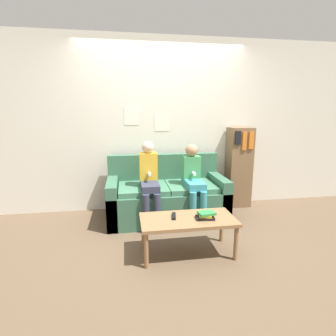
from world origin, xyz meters
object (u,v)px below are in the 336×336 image
(couch, at_px, (166,197))
(person_left, at_px, (149,179))
(coffee_table, at_px, (188,222))
(person_right, at_px, (193,179))
(tv_remote, at_px, (174,216))
(bookshelf, at_px, (239,167))

(couch, xyz_separation_m, person_left, (-0.26, -0.20, 0.33))
(coffee_table, xyz_separation_m, person_right, (0.27, 0.83, 0.25))
(person_left, height_order, person_right, person_left)
(person_right, bearing_deg, couch, 149.67)
(person_left, height_order, tv_remote, person_left)
(couch, bearing_deg, person_right, -30.33)
(person_left, distance_m, person_right, 0.60)
(person_left, distance_m, bookshelf, 1.57)
(couch, xyz_separation_m, bookshelf, (1.22, 0.31, 0.34))
(person_left, relative_size, tv_remote, 6.43)
(couch, height_order, tv_remote, couch)
(person_left, xyz_separation_m, tv_remote, (0.19, -0.78, -0.21))
(coffee_table, xyz_separation_m, person_left, (-0.33, 0.84, 0.27))
(couch, bearing_deg, bookshelf, 14.01)
(coffee_table, relative_size, bookshelf, 0.79)
(bookshelf, bearing_deg, couch, -165.99)
(couch, distance_m, coffee_table, 1.04)
(tv_remote, xyz_separation_m, bookshelf, (1.30, 1.28, 0.22))
(coffee_table, distance_m, person_right, 0.91)
(couch, xyz_separation_m, person_right, (0.34, -0.20, 0.31))
(person_right, bearing_deg, coffee_table, -108.20)
(couch, height_order, coffee_table, couch)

